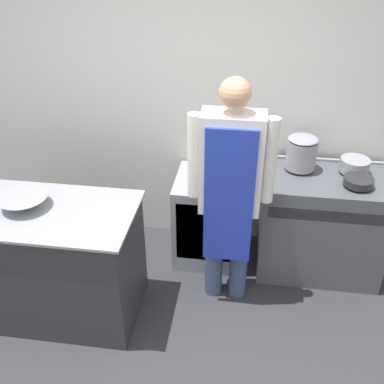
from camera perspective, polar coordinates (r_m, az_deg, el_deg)
The scene contains 9 objects.
wall_back at distance 3.83m, azimuth 0.75°, elevation 11.60°, with size 8.00×0.05×2.70m.
prep_counter at distance 3.55m, azimuth -17.36°, elevation -8.46°, with size 1.31×0.72×0.93m.
stove at distance 3.94m, azimuth 15.98°, elevation -3.95°, with size 1.00×0.61×0.92m.
fridge_unit at distance 3.96m, azimuth 2.19°, elevation -3.31°, with size 0.58×0.58×0.79m.
person_cook at distance 3.20m, azimuth 4.87°, elevation 0.81°, with size 0.61×0.24×1.82m.
mixing_bowl at distance 3.34m, azimuth -20.61°, elevation -1.15°, with size 0.35×0.35×0.09m.
stock_pot at distance 3.69m, azimuth 13.73°, elevation 4.94°, with size 0.24×0.24×0.27m.
saute_pan at distance 3.63m, azimuth 20.40°, elevation 1.30°, with size 0.22×0.22×0.06m.
sauce_pot at distance 3.80m, azimuth 19.95°, elevation 3.24°, with size 0.23×0.23×0.11m.
Camera 1 is at (0.46, -1.61, 2.68)m, focal length 42.00 mm.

